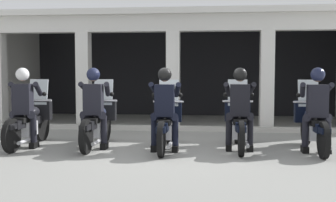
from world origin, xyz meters
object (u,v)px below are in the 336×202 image
Objects in this scene: police_officer_left at (94,101)px; motorcycle_right at (239,123)px; police_officer_right at (240,102)px; motorcycle_left at (98,122)px; motorcycle_center at (166,123)px; motorcycle_far_right at (313,124)px; police_officer_center at (165,102)px; police_officer_far_right at (317,103)px; police_officer_far_left at (23,101)px; motorcycle_far_left at (30,121)px.

motorcycle_right is at bearing 1.34° from police_officer_left.
motorcycle_right is 1.29× the size of police_officer_right.
motorcycle_center is at bearing -11.64° from motorcycle_left.
motorcycle_far_right is (4.22, 0.03, 0.00)m from motorcycle_left.
motorcycle_left is at bearing 83.51° from police_officer_left.
police_officer_center is (1.41, -0.13, 0.00)m from police_officer_left.
police_officer_far_right is at bearing -3.90° from police_officer_center.
police_officer_far_right is at bearing -10.78° from police_officer_far_left.
motorcycle_far_right is at bearing -3.90° from motorcycle_center.
motorcycle_center is at bearing 175.10° from motorcycle_far_right.
police_officer_left is (1.41, 0.05, 0.00)m from police_officer_far_left.
police_officer_left is 1.00× the size of police_officer_right.
police_officer_far_right is (1.40, -0.34, 0.44)m from motorcycle_right.
police_officer_far_right is at bearing -13.67° from motorcycle_far_left.
motorcycle_right is at bearing 158.08° from police_officer_far_right.
police_officer_left is 1.00× the size of police_officer_center.
police_officer_center is 1.00× the size of police_officer_far_right.
police_officer_right is at bearing -4.39° from police_officer_left.
police_officer_far_left and police_officer_far_right have the same top height.
police_officer_center is at bearing -22.76° from motorcycle_left.
police_officer_far_left is 2.81m from police_officer_center.
police_officer_left is at bearing 172.16° from police_officer_far_right.
motorcycle_far_right is at bearing -15.06° from motorcycle_right.
police_officer_right is at bearing 169.39° from police_officer_far_right.
motorcycle_left is (1.41, 0.05, 0.00)m from motorcycle_far_left.
police_officer_center is 2.88m from motorcycle_far_right.
motorcycle_left is 1.29× the size of police_officer_right.
motorcycle_far_right is (1.41, 0.23, -0.44)m from police_officer_right.
police_officer_center is at bearing 175.10° from police_officer_far_right.
police_officer_right is at bearing 1.73° from police_officer_center.
motorcycle_far_left is 1.00× the size of motorcycle_right.
police_officer_far_left is 0.78× the size of motorcycle_far_right.
motorcycle_center is 1.29× the size of police_officer_right.
police_officer_center is (-0.00, -0.28, 0.44)m from motorcycle_center.
police_officer_far_right is (5.62, -0.20, 0.44)m from motorcycle_far_left.
police_officer_right is 0.78× the size of motorcycle_far_right.
motorcycle_center is 1.29× the size of police_officer_far_right.
police_officer_left reaches higher than motorcycle_far_right.
motorcycle_far_left is 5.62m from motorcycle_far_right.
motorcycle_center is 1.00× the size of motorcycle_right.
police_officer_right is at bearing -103.01° from motorcycle_right.
motorcycle_center is at bearing 82.44° from police_officer_center.
police_officer_left is 1.41m from police_officer_center.
police_officer_far_right reaches higher than motorcycle_right.
motorcycle_center is (2.81, -0.08, 0.00)m from motorcycle_far_left.
police_officer_left and police_officer_center have the same top height.
motorcycle_left is at bearing 167.29° from motorcycle_center.
police_officer_far_left is 1.51m from motorcycle_left.
motorcycle_right is at bearing 76.99° from police_officer_right.
motorcycle_far_right is at bearing -3.59° from police_officer_right.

